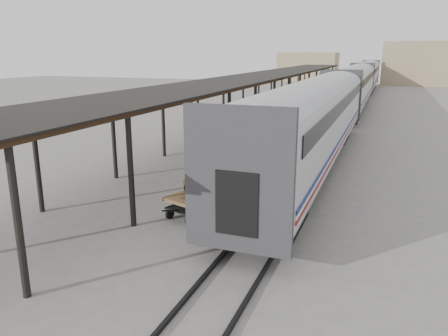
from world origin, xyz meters
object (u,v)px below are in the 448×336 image
(baggage_cart, at_px, (197,198))
(pedestrian, at_px, (261,126))
(luggage_tug, at_px, (260,129))
(porter, at_px, (196,173))

(baggage_cart, distance_m, pedestrian, 16.29)
(luggage_tug, distance_m, pedestrian, 0.68)
(baggage_cart, xyz_separation_m, luggage_tug, (-1.94, 15.50, 0.04))
(luggage_tug, bearing_deg, baggage_cart, -82.55)
(baggage_cart, relative_size, luggage_tug, 1.57)
(porter, bearing_deg, luggage_tug, -1.49)
(porter, height_order, pedestrian, porter)
(porter, bearing_deg, pedestrian, -1.32)
(pedestrian, bearing_deg, porter, 106.90)
(luggage_tug, relative_size, porter, 0.88)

